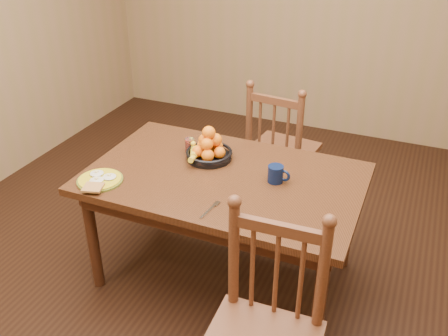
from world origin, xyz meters
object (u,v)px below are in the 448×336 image
at_px(breakfast_plate, 100,180).
at_px(coffee_mug, 276,174).
at_px(dining_table, 224,188).
at_px(chair_far, 281,150).
at_px(fruit_bowl, 208,149).
at_px(chair_near, 264,336).

bearing_deg(breakfast_plate, coffee_mug, 23.05).
bearing_deg(dining_table, chair_far, 85.08).
xyz_separation_m(chair_far, fruit_bowl, (-0.25, -0.75, 0.31)).
relative_size(chair_near, fruit_bowl, 3.32).
distance_m(dining_table, chair_far, 0.93).
height_order(breakfast_plate, fruit_bowl, fruit_bowl).
height_order(chair_far, coffee_mug, chair_far).
bearing_deg(dining_table, coffee_mug, 9.66).
xyz_separation_m(dining_table, breakfast_plate, (-0.63, -0.34, 0.10)).
distance_m(dining_table, breakfast_plate, 0.72).
distance_m(breakfast_plate, coffee_mug, 1.01).
xyz_separation_m(chair_near, coffee_mug, (-0.25, 0.90, 0.28)).
relative_size(chair_far, breakfast_plate, 3.46).
relative_size(chair_near, coffee_mug, 8.03).
relative_size(dining_table, coffee_mug, 11.96).
bearing_deg(chair_near, chair_far, 102.77).
bearing_deg(chair_far, chair_near, 111.38).
xyz_separation_m(breakfast_plate, coffee_mug, (0.93, 0.40, 0.04)).
relative_size(chair_far, coffee_mug, 7.75).
bearing_deg(coffee_mug, chair_near, -74.77).
height_order(dining_table, chair_near, chair_near).
relative_size(chair_near, breakfast_plate, 3.58).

